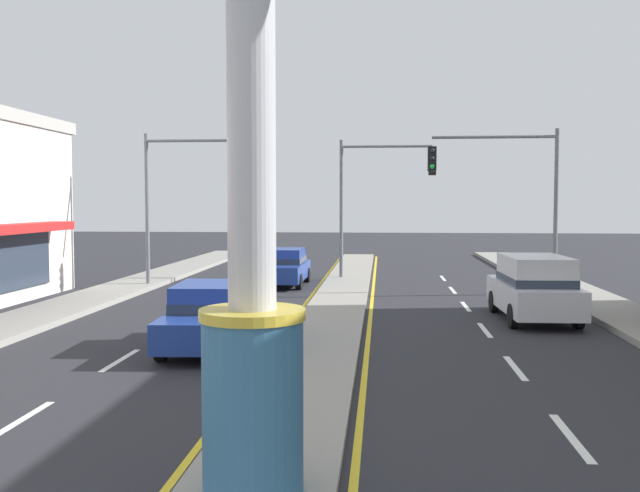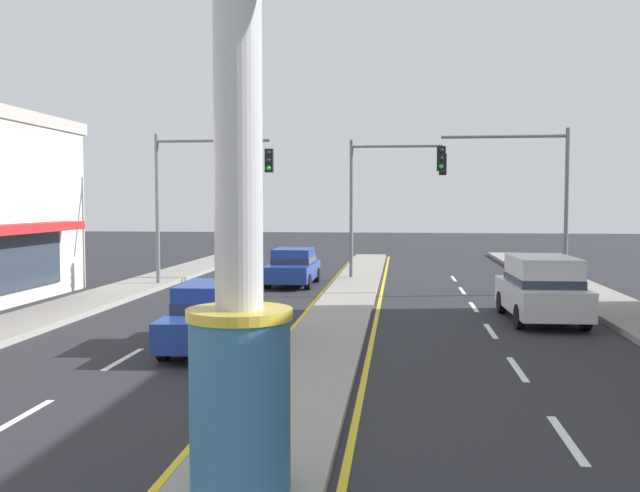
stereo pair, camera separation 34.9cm
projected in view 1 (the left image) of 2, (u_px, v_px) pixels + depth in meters
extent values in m
cube|color=gray|center=(328.00, 325.00, 19.59)|extent=(1.89, 52.00, 0.14)
cube|color=silver|center=(19.00, 421.00, 11.21)|extent=(0.14, 2.20, 0.01)
cube|color=silver|center=(121.00, 360.00, 15.58)|extent=(0.14, 2.20, 0.01)
cube|color=silver|center=(178.00, 325.00, 19.96)|extent=(0.14, 2.20, 0.01)
cube|color=silver|center=(214.00, 303.00, 24.33)|extent=(0.14, 2.20, 0.01)
cube|color=silver|center=(240.00, 288.00, 28.71)|extent=(0.14, 2.20, 0.01)
cube|color=silver|center=(259.00, 277.00, 33.08)|extent=(0.14, 2.20, 0.01)
cube|color=silver|center=(571.00, 437.00, 10.47)|extent=(0.14, 2.20, 0.01)
cube|color=silver|center=(515.00, 368.00, 14.85)|extent=(0.14, 2.20, 0.01)
cube|color=silver|center=(485.00, 330.00, 19.22)|extent=(0.14, 2.20, 0.01)
cube|color=silver|center=(466.00, 306.00, 23.60)|extent=(0.14, 2.20, 0.01)
cube|color=silver|center=(453.00, 290.00, 27.97)|extent=(0.14, 2.20, 0.01)
cube|color=silver|center=(443.00, 278.00, 32.35)|extent=(0.14, 2.20, 0.01)
cube|color=yellow|center=(288.00, 327.00, 19.69)|extent=(0.12, 52.00, 0.01)
cube|color=yellow|center=(369.00, 328.00, 19.49)|extent=(0.12, 52.00, 0.01)
cylinder|color=#33668C|center=(253.00, 406.00, 8.08)|extent=(1.15, 1.15, 1.99)
cylinder|color=gold|center=(252.00, 314.00, 8.01)|extent=(1.21, 1.21, 0.12)
cylinder|color=#B7B7BC|center=(251.00, 116.00, 7.88)|extent=(0.54, 0.54, 4.55)
cylinder|color=slate|center=(147.00, 211.00, 28.55)|extent=(0.16, 0.16, 6.20)
cylinder|color=slate|center=(203.00, 141.00, 28.18)|extent=(4.62, 0.12, 0.12)
cube|color=black|center=(260.00, 161.00, 27.87)|extent=(0.32, 0.24, 0.92)
sphere|color=black|center=(259.00, 153.00, 27.71)|extent=(0.17, 0.17, 0.17)
sphere|color=black|center=(259.00, 160.00, 27.73)|extent=(0.17, 0.17, 0.17)
sphere|color=#19D83F|center=(259.00, 168.00, 27.75)|extent=(0.17, 0.17, 0.17)
cylinder|color=slate|center=(556.00, 212.00, 26.60)|extent=(0.16, 0.16, 6.20)
cylinder|color=slate|center=(494.00, 137.00, 26.63)|extent=(4.62, 0.12, 0.12)
cube|color=black|center=(432.00, 159.00, 26.72)|extent=(0.32, 0.24, 0.92)
sphere|color=black|center=(432.00, 150.00, 26.56)|extent=(0.17, 0.17, 0.17)
sphere|color=black|center=(432.00, 159.00, 26.58)|extent=(0.17, 0.17, 0.17)
sphere|color=#19D83F|center=(432.00, 167.00, 26.60)|extent=(0.17, 0.17, 0.17)
cylinder|color=slate|center=(341.00, 210.00, 31.46)|extent=(0.16, 0.16, 6.20)
cylinder|color=slate|center=(387.00, 146.00, 31.12)|extent=(3.96, 0.12, 0.12)
cube|color=black|center=(432.00, 165.00, 30.84)|extent=(0.32, 0.24, 0.92)
sphere|color=red|center=(433.00, 157.00, 30.68)|extent=(0.17, 0.17, 0.17)
sphere|color=black|center=(433.00, 164.00, 30.70)|extent=(0.17, 0.17, 0.17)
sphere|color=black|center=(432.00, 171.00, 30.72)|extent=(0.17, 0.17, 0.17)
cube|color=navy|center=(209.00, 324.00, 16.76)|extent=(2.00, 4.39, 0.66)
cube|color=navy|center=(210.00, 296.00, 16.89)|extent=(1.67, 2.23, 0.60)
cube|color=#283342|center=(210.00, 304.00, 16.91)|extent=(1.70, 2.26, 0.24)
cylinder|color=black|center=(235.00, 347.00, 15.43)|extent=(0.25, 0.63, 0.62)
cylinder|color=black|center=(161.00, 347.00, 15.47)|extent=(0.25, 0.63, 0.62)
cylinder|color=black|center=(251.00, 326.00, 18.08)|extent=(0.25, 0.63, 0.62)
cylinder|color=black|center=(187.00, 326.00, 18.13)|extent=(0.25, 0.63, 0.62)
cube|color=navy|center=(284.00, 271.00, 29.52)|extent=(1.84, 4.33, 0.66)
cube|color=navy|center=(284.00, 256.00, 29.65)|extent=(1.59, 2.18, 0.60)
cube|color=#283342|center=(284.00, 260.00, 29.67)|extent=(1.62, 2.20, 0.24)
cylinder|color=black|center=(299.00, 282.00, 28.13)|extent=(0.23, 0.62, 0.62)
cylinder|color=black|center=(259.00, 281.00, 28.30)|extent=(0.23, 0.62, 0.62)
cylinder|color=black|center=(307.00, 275.00, 30.78)|extent=(0.23, 0.62, 0.62)
cylinder|color=black|center=(270.00, 275.00, 30.95)|extent=(0.23, 0.62, 0.62)
cube|color=silver|center=(533.00, 296.00, 20.86)|extent=(2.04, 4.65, 0.80)
cube|color=silver|center=(535.00, 270.00, 20.63)|extent=(1.76, 2.90, 0.80)
cube|color=#283342|center=(535.00, 279.00, 20.65)|extent=(1.79, 2.93, 0.24)
cylinder|color=black|center=(494.00, 301.00, 22.35)|extent=(0.24, 0.69, 0.68)
cylinder|color=black|center=(550.00, 302.00, 22.26)|extent=(0.24, 0.69, 0.68)
cylinder|color=black|center=(513.00, 316.00, 19.51)|extent=(0.24, 0.69, 0.68)
cylinder|color=black|center=(578.00, 316.00, 19.41)|extent=(0.24, 0.69, 0.68)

